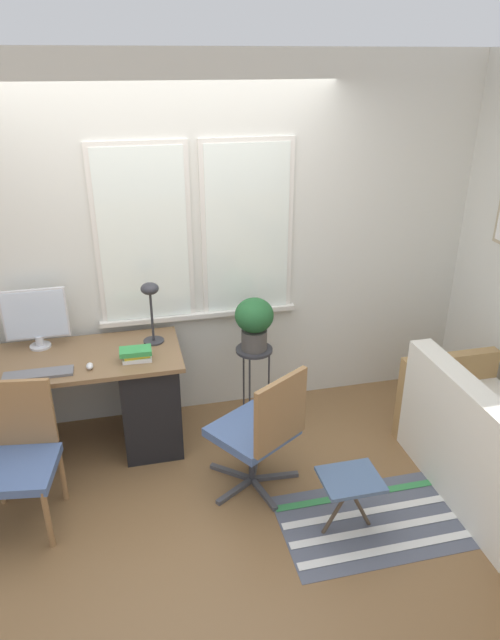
{
  "coord_description": "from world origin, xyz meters",
  "views": [
    {
      "loc": [
        -0.31,
        -3.28,
        2.64
      ],
      "look_at": [
        0.51,
        0.17,
        1.0
      ],
      "focal_mm": 32.0,
      "sensor_mm": 36.0,
      "label": 1
    }
  ],
  "objects_px": {
    "couch_loveseat": "(494,453)",
    "plant_stand": "(254,357)",
    "keyboard": "(38,374)",
    "desk_chair_wooden": "(18,455)",
    "desk_lamp": "(150,299)",
    "potted_plant": "(254,320)",
    "book_stack": "(136,354)",
    "folding_stool": "(350,484)",
    "mouse": "(90,366)",
    "monitor": "(36,317)",
    "office_chair_swivel": "(261,430)"
  },
  "relations": [
    {
      "from": "mouse",
      "to": "couch_loveseat",
      "type": "xyz_separation_m",
      "value": [
        2.51,
        -0.89,
        -0.49
      ]
    },
    {
      "from": "plant_stand",
      "to": "book_stack",
      "type": "bearing_deg",
      "value": -168.22
    },
    {
      "from": "keyboard",
      "to": "desk_chair_wooden",
      "type": "height_order",
      "value": "desk_chair_wooden"
    },
    {
      "from": "monitor",
      "to": "potted_plant",
      "type": "distance_m",
      "value": 1.53
    },
    {
      "from": "potted_plant",
      "to": "desk_lamp",
      "type": "bearing_deg",
      "value": 174.6
    },
    {
      "from": "monitor",
      "to": "office_chair_swivel",
      "type": "xyz_separation_m",
      "value": [
        1.38,
        -0.91,
        -0.54
      ]
    },
    {
      "from": "potted_plant",
      "to": "book_stack",
      "type": "bearing_deg",
      "value": -168.22
    },
    {
      "from": "folding_stool",
      "to": "book_stack",
      "type": "bearing_deg",
      "value": 137.71
    },
    {
      "from": "book_stack",
      "to": "office_chair_swivel",
      "type": "height_order",
      "value": "office_chair_swivel"
    },
    {
      "from": "plant_stand",
      "to": "potted_plant",
      "type": "distance_m",
      "value": 0.31
    },
    {
      "from": "office_chair_swivel",
      "to": "potted_plant",
      "type": "bearing_deg",
      "value": -132.76
    },
    {
      "from": "book_stack",
      "to": "desk_chair_wooden",
      "type": "relative_size",
      "value": 0.24
    },
    {
      "from": "plant_stand",
      "to": "folding_stool",
      "type": "distance_m",
      "value": 1.28
    },
    {
      "from": "folding_stool",
      "to": "mouse",
      "type": "bearing_deg",
      "value": 145.58
    },
    {
      "from": "desk_lamp",
      "to": "monitor",
      "type": "bearing_deg",
      "value": 172.58
    },
    {
      "from": "book_stack",
      "to": "folding_stool",
      "type": "distance_m",
      "value": 1.62
    },
    {
      "from": "keyboard",
      "to": "mouse",
      "type": "bearing_deg",
      "value": 2.15
    },
    {
      "from": "keyboard",
      "to": "desk_chair_wooden",
      "type": "distance_m",
      "value": 0.53
    },
    {
      "from": "desk_lamp",
      "to": "mouse",
      "type": "bearing_deg",
      "value": -146.1
    },
    {
      "from": "desk_chair_wooden",
      "to": "book_stack",
      "type": "bearing_deg",
      "value": 40.56
    },
    {
      "from": "mouse",
      "to": "plant_stand",
      "type": "height_order",
      "value": "mouse"
    },
    {
      "from": "keyboard",
      "to": "office_chair_swivel",
      "type": "xyz_separation_m",
      "value": [
        1.36,
        -0.5,
        -0.31
      ]
    },
    {
      "from": "desk_lamp",
      "to": "book_stack",
      "type": "distance_m",
      "value": 0.41
    },
    {
      "from": "potted_plant",
      "to": "plant_stand",
      "type": "bearing_deg",
      "value": -90.0
    },
    {
      "from": "book_stack",
      "to": "mouse",
      "type": "bearing_deg",
      "value": -171.14
    },
    {
      "from": "mouse",
      "to": "desk_lamp",
      "type": "distance_m",
      "value": 0.62
    },
    {
      "from": "mouse",
      "to": "book_stack",
      "type": "bearing_deg",
      "value": 8.86
    },
    {
      "from": "keyboard",
      "to": "book_stack",
      "type": "bearing_deg",
      "value": 5.44
    },
    {
      "from": "book_stack",
      "to": "couch_loveseat",
      "type": "height_order",
      "value": "book_stack"
    },
    {
      "from": "desk_chair_wooden",
      "to": "folding_stool",
      "type": "distance_m",
      "value": 1.99
    },
    {
      "from": "monitor",
      "to": "couch_loveseat",
      "type": "height_order",
      "value": "monitor"
    },
    {
      "from": "couch_loveseat",
      "to": "folding_stool",
      "type": "relative_size",
      "value": 3.6
    },
    {
      "from": "desk_lamp",
      "to": "potted_plant",
      "type": "distance_m",
      "value": 0.76
    },
    {
      "from": "mouse",
      "to": "desk_lamp",
      "type": "bearing_deg",
      "value": 33.9
    },
    {
      "from": "keyboard",
      "to": "desk_chair_wooden",
      "type": "relative_size",
      "value": 0.49
    },
    {
      "from": "couch_loveseat",
      "to": "plant_stand",
      "type": "distance_m",
      "value": 1.76
    },
    {
      "from": "folding_stool",
      "to": "potted_plant",
      "type": "bearing_deg",
      "value": 103.1
    },
    {
      "from": "plant_stand",
      "to": "potted_plant",
      "type": "bearing_deg",
      "value": 90.0
    },
    {
      "from": "desk_chair_wooden",
      "to": "couch_loveseat",
      "type": "relative_size",
      "value": 0.62
    },
    {
      "from": "potted_plant",
      "to": "folding_stool",
      "type": "distance_m",
      "value": 1.37
    },
    {
      "from": "keyboard",
      "to": "book_stack",
      "type": "xyz_separation_m",
      "value": [
        0.63,
        0.06,
        0.04
      ]
    },
    {
      "from": "couch_loveseat",
      "to": "desk_lamp",
      "type": "bearing_deg",
      "value": 60.22
    },
    {
      "from": "keyboard",
      "to": "folding_stool",
      "type": "relative_size",
      "value": 1.1
    },
    {
      "from": "desk_lamp",
      "to": "office_chair_swivel",
      "type": "xyz_separation_m",
      "value": [
        0.59,
        -0.81,
        -0.64
      ]
    },
    {
      "from": "folding_stool",
      "to": "monitor",
      "type": "bearing_deg",
      "value": 142.2
    },
    {
      "from": "keyboard",
      "to": "mouse",
      "type": "distance_m",
      "value": 0.32
    },
    {
      "from": "monitor",
      "to": "keyboard",
      "type": "relative_size",
      "value": 1.0
    },
    {
      "from": "monitor",
      "to": "couch_loveseat",
      "type": "distance_m",
      "value": 3.21
    },
    {
      "from": "folding_stool",
      "to": "plant_stand",
      "type": "bearing_deg",
      "value": 103.1
    },
    {
      "from": "couch_loveseat",
      "to": "plant_stand",
      "type": "bearing_deg",
      "value": 50.21
    }
  ]
}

